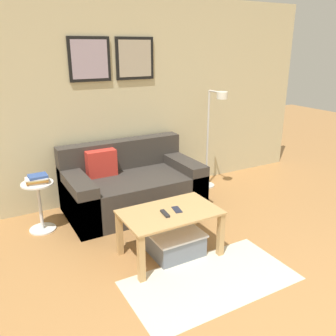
# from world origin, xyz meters

# --- Properties ---
(wall_back) EXTENTS (5.60, 0.09, 2.55)m
(wall_back) POSITION_xyz_m (-0.00, 3.55, 1.28)
(wall_back) COLOR #C6BC93
(wall_back) RESTS_ON ground_plane
(area_rug) EXTENTS (1.49, 0.78, 0.01)m
(area_rug) POSITION_xyz_m (-0.24, 1.36, 0.00)
(area_rug) COLOR beige
(area_rug) RESTS_ON ground_plane
(couch) EXTENTS (1.62, 0.93, 0.81)m
(couch) POSITION_xyz_m (-0.24, 3.06, 0.29)
(couch) COLOR #38332D
(couch) RESTS_ON ground_plane
(coffee_table) EXTENTS (0.92, 0.57, 0.47)m
(coffee_table) POSITION_xyz_m (-0.35, 1.90, 0.38)
(coffee_table) COLOR tan
(coffee_table) RESTS_ON ground_plane
(storage_bin) EXTENTS (0.50, 0.41, 0.23)m
(storage_bin) POSITION_xyz_m (-0.29, 1.89, 0.12)
(storage_bin) COLOR slate
(storage_bin) RESTS_ON ground_plane
(floor_lamp) EXTENTS (0.25, 0.47, 1.39)m
(floor_lamp) POSITION_xyz_m (1.01, 3.09, 0.80)
(floor_lamp) COLOR silver
(floor_lamp) RESTS_ON ground_plane
(side_table) EXTENTS (0.34, 0.34, 0.56)m
(side_table) POSITION_xyz_m (-1.35, 3.03, 0.34)
(side_table) COLOR white
(side_table) RESTS_ON ground_plane
(book_stack) EXTENTS (0.25, 0.19, 0.09)m
(book_stack) POSITION_xyz_m (-1.34, 3.02, 0.61)
(book_stack) COLOR silver
(book_stack) RESTS_ON side_table
(remote_control) EXTENTS (0.05, 0.15, 0.02)m
(remote_control) POSITION_xyz_m (-0.42, 1.87, 0.48)
(remote_control) COLOR #232328
(remote_control) RESTS_ON coffee_table
(cell_phone) EXTENTS (0.09, 0.15, 0.01)m
(cell_phone) POSITION_xyz_m (-0.27, 1.90, 0.47)
(cell_phone) COLOR #1E2338
(cell_phone) RESTS_ON coffee_table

